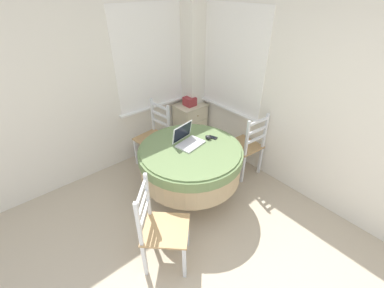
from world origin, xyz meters
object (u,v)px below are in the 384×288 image
at_px(computer_mouse, 208,137).
at_px(dining_chair_near_back_window, 154,137).
at_px(round_dining_table, 191,160).
at_px(laptop, 188,140).
at_px(dining_chair_near_right_window, 246,146).
at_px(corner_cabinet, 190,123).
at_px(cell_phone, 213,137).
at_px(storage_box, 190,101).
at_px(dining_chair_camera_near, 161,228).

height_order(computer_mouse, dining_chair_near_back_window, dining_chair_near_back_window).
height_order(round_dining_table, computer_mouse, computer_mouse).
relative_size(laptop, dining_chair_near_right_window, 0.38).
bearing_deg(corner_cabinet, computer_mouse, -119.49).
bearing_deg(cell_phone, computer_mouse, 166.89).
bearing_deg(computer_mouse, storage_box, 61.13).
xyz_separation_m(laptop, dining_chair_near_right_window, (0.89, -0.21, -0.36)).
distance_m(corner_cabinet, storage_box, 0.42).
bearing_deg(computer_mouse, cell_phone, -13.11).
xyz_separation_m(round_dining_table, laptop, (0.04, 0.10, 0.22)).
height_order(round_dining_table, storage_box, storage_box).
relative_size(round_dining_table, dining_chair_near_right_window, 1.28).
bearing_deg(laptop, computer_mouse, -18.49).
bearing_deg(computer_mouse, laptop, 161.51).
xyz_separation_m(dining_chair_camera_near, corner_cabinet, (1.69, 1.58, -0.11)).
distance_m(laptop, cell_phone, 0.34).
bearing_deg(dining_chair_near_right_window, cell_phone, 168.72).
height_order(dining_chair_near_right_window, storage_box, dining_chair_near_right_window).
relative_size(dining_chair_near_back_window, dining_chair_camera_near, 1.00).
relative_size(laptop, dining_chair_near_back_window, 0.38).
bearing_deg(computer_mouse, dining_chair_near_right_window, -11.46).
bearing_deg(round_dining_table, dining_chair_camera_near, -147.32).
height_order(round_dining_table, dining_chair_near_back_window, dining_chair_near_back_window).
xyz_separation_m(round_dining_table, cell_phone, (0.36, -0.00, 0.18)).
distance_m(dining_chair_near_right_window, corner_cabinet, 1.19).
height_order(laptop, dining_chair_near_back_window, laptop).
bearing_deg(dining_chair_near_back_window, dining_chair_near_right_window, -51.34).
relative_size(cell_phone, dining_chair_near_right_window, 0.13).
xyz_separation_m(cell_phone, dining_chair_near_back_window, (-0.27, 0.94, -0.31)).
relative_size(cell_phone, dining_chair_camera_near, 0.13).
bearing_deg(dining_chair_camera_near, dining_chair_near_back_window, 58.76).
relative_size(dining_chair_camera_near, storage_box, 5.44).
bearing_deg(laptop, round_dining_table, -110.66).
relative_size(cell_phone, storage_box, 0.71).
bearing_deg(cell_phone, storage_box, 64.13).
height_order(dining_chair_camera_near, corner_cabinet, dining_chair_camera_near).
relative_size(round_dining_table, dining_chair_camera_near, 1.28).
relative_size(dining_chair_near_right_window, corner_cabinet, 1.39).
height_order(dining_chair_near_back_window, corner_cabinet, dining_chair_near_back_window).
bearing_deg(dining_chair_near_right_window, dining_chair_near_back_window, 128.66).
bearing_deg(storage_box, computer_mouse, -118.87).
distance_m(computer_mouse, dining_chair_near_back_window, 1.01).
relative_size(laptop, dining_chair_camera_near, 0.38).
distance_m(cell_phone, dining_chair_camera_near, 1.30).
height_order(dining_chair_near_back_window, dining_chair_near_right_window, same).
distance_m(cell_phone, dining_chair_near_back_window, 1.03).
relative_size(round_dining_table, dining_chair_near_back_window, 1.28).
bearing_deg(dining_chair_near_back_window, computer_mouse, -77.21).
bearing_deg(storage_box, corner_cabinet, 24.99).
xyz_separation_m(dining_chair_near_right_window, corner_cabinet, (-0.04, 1.19, -0.11)).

